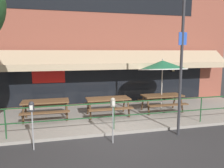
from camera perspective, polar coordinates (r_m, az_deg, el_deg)
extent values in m
plane|color=#2D2D30|center=(7.53, 1.07, -13.22)|extent=(120.00, 120.00, 0.00)
cube|color=gray|center=(9.35, -2.16, -8.53)|extent=(15.00, 4.00, 0.10)
cube|color=brown|center=(11.19, -4.71, 13.28)|extent=(15.00, 0.50, 7.45)
cube|color=black|center=(10.99, -4.34, 0.96)|extent=(12.00, 0.02, 2.30)
cube|color=red|center=(10.79, -16.21, 2.11)|extent=(1.50, 0.02, 0.70)
cube|color=tan|center=(10.37, -3.90, 6.89)|extent=(13.80, 0.92, 0.70)
cube|color=tan|center=(9.89, -3.35, 4.50)|extent=(13.80, 0.08, 0.28)
cube|color=black|center=(12.19, 15.27, 4.63)|extent=(0.04, 0.28, 0.04)
cube|color=black|center=(12.08, 15.57, 3.73)|extent=(0.18, 0.18, 0.28)
cube|color=beige|center=(12.08, 15.57, 3.73)|extent=(0.13, 0.19, 0.20)
cylinder|color=#194723|center=(7.56, -26.09, -9.38)|extent=(0.04, 0.04, 0.95)
cylinder|color=#194723|center=(7.61, 0.49, -8.38)|extent=(0.04, 0.04, 0.95)
cylinder|color=#194723|center=(9.08, 22.20, -6.24)|extent=(0.04, 0.04, 0.95)
cube|color=#194723|center=(7.49, 0.50, -4.90)|extent=(13.80, 0.04, 0.04)
cube|color=#194723|center=(7.61, 0.49, -8.38)|extent=(13.80, 0.03, 0.03)
cube|color=brown|center=(9.02, -16.98, -4.34)|extent=(1.80, 0.80, 0.05)
cube|color=brown|center=(8.53, -17.08, -7.16)|extent=(1.80, 0.26, 0.04)
cube|color=brown|center=(9.65, -16.73, -5.33)|extent=(1.80, 0.26, 0.04)
cylinder|color=#48311E|center=(8.79, -11.72, -6.97)|extent=(0.07, 0.30, 0.73)
cylinder|color=#48311E|center=(9.40, -11.89, -5.95)|extent=(0.07, 0.30, 0.73)
cylinder|color=#48311E|center=(8.88, -22.17, -7.27)|extent=(0.07, 0.30, 0.73)
cylinder|color=#48311E|center=(9.49, -21.64, -6.24)|extent=(0.07, 0.30, 0.73)
cube|color=brown|center=(9.12, -1.05, -3.83)|extent=(1.80, 0.80, 0.05)
cube|color=brown|center=(8.64, -0.17, -6.57)|extent=(1.80, 0.26, 0.04)
cube|color=brown|center=(9.74, -1.82, -4.85)|extent=(1.80, 0.26, 0.04)
cylinder|color=#48311E|center=(9.12, 4.35, -6.24)|extent=(0.07, 0.30, 0.73)
cylinder|color=#48311E|center=(9.71, 3.15, -5.32)|extent=(0.07, 0.30, 0.73)
cylinder|color=#48311E|center=(8.76, -5.71, -6.88)|extent=(0.07, 0.30, 0.73)
cylinder|color=#48311E|center=(9.37, -6.28, -5.87)|extent=(0.07, 0.30, 0.73)
cube|color=brown|center=(10.03, 12.98, -2.92)|extent=(1.80, 0.80, 0.05)
cube|color=brown|center=(9.59, 14.49, -5.32)|extent=(1.80, 0.26, 0.04)
cube|color=brown|center=(10.60, 11.50, -3.92)|extent=(1.80, 0.26, 0.04)
cylinder|color=#48311E|center=(10.22, 17.74, -5.01)|extent=(0.07, 0.30, 0.73)
cylinder|color=#48311E|center=(10.76, 15.95, -4.28)|extent=(0.07, 0.30, 0.73)
cylinder|color=#48311E|center=(9.49, 9.45, -5.75)|extent=(0.07, 0.30, 0.73)
cylinder|color=#48311E|center=(10.06, 8.00, -4.90)|extent=(0.07, 0.30, 0.73)
cylinder|color=#B7B2A8|center=(10.01, 12.89, -0.55)|extent=(0.04, 0.04, 2.30)
cone|color=#1E6B47|center=(9.91, 13.07, 4.89)|extent=(2.10, 2.13, 0.57)
cylinder|color=white|center=(9.93, 13.03, 3.79)|extent=(2.14, 2.14, 0.21)
sphere|color=#B7B2A8|center=(9.90, 13.12, 6.27)|extent=(0.07, 0.07, 0.07)
cylinder|color=gray|center=(6.67, -19.98, -11.37)|extent=(0.04, 0.04, 1.15)
cylinder|color=#2D2D33|center=(6.48, -20.29, -5.73)|extent=(0.15, 0.15, 0.20)
sphere|color=#2D2D33|center=(6.46, -20.33, -4.87)|extent=(0.14, 0.14, 0.14)
cube|color=silver|center=(6.40, -20.37, -5.82)|extent=(0.08, 0.01, 0.13)
cylinder|color=gray|center=(6.73, 0.22, -10.66)|extent=(0.04, 0.04, 1.15)
cylinder|color=gray|center=(6.54, 0.23, -5.07)|extent=(0.15, 0.15, 0.20)
sphere|color=gray|center=(6.52, 0.23, -4.21)|extent=(0.14, 0.14, 0.14)
cube|color=silver|center=(6.46, 0.40, -5.14)|extent=(0.08, 0.01, 0.13)
cylinder|color=#2D2D33|center=(7.42, 17.57, 3.68)|extent=(0.09, 0.09, 4.43)
cube|color=blue|center=(7.40, 17.99, 11.20)|extent=(0.28, 0.02, 0.40)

